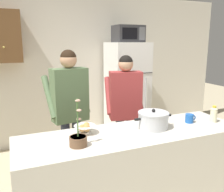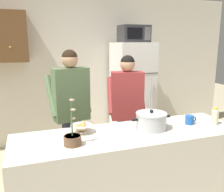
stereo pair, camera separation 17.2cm
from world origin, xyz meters
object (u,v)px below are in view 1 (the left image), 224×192
cooking_pot (153,120)px  bottle_near_edge (214,114)px  microwave (128,34)px  bread_bowl (85,128)px  potted_orchid (78,139)px  refrigerator (127,93)px  person_by_sink (125,102)px  coffee_mug (190,118)px  person_near_pot (70,102)px

cooking_pot → bottle_near_edge: size_ratio=2.30×
microwave → bread_bowl: 2.31m
cooking_pot → potted_orchid: 0.84m
bottle_near_edge → bread_bowl: bearing=171.4°
refrigerator → person_by_sink: bearing=-117.3°
refrigerator → microwave: (0.00, -0.02, 1.03)m
coffee_mug → person_near_pot: bearing=142.1°
person_near_pot → bottle_near_edge: (1.37, -0.96, -0.05)m
coffee_mug → refrigerator: bearing=85.8°
microwave → cooking_pot: bearing=-108.3°
cooking_pot → bottle_near_edge: 0.72m
microwave → cooking_pot: microwave is taller
refrigerator → bottle_near_edge: bearing=-86.5°
refrigerator → potted_orchid: 2.42m
refrigerator → cooking_pot: bearing=-108.1°
bottle_near_edge → potted_orchid: (-1.53, -0.05, -0.03)m
person_by_sink → person_near_pot: bearing=174.2°
coffee_mug → potted_orchid: potted_orchid is taller
refrigerator → potted_orchid: refrigerator is taller
refrigerator → person_near_pot: refrigerator is taller
microwave → coffee_mug: 2.04m
coffee_mug → potted_orchid: 1.29m
bottle_near_edge → microwave: bearing=93.6°
person_near_pot → refrigerator: bearing=37.3°
person_by_sink → microwave: bearing=62.2°
potted_orchid → coffee_mug: bearing=6.0°
cooking_pot → bread_bowl: (-0.69, 0.12, -0.03)m
person_by_sink → cooking_pot: bearing=-94.6°
bread_bowl → potted_orchid: bearing=-117.5°
person_near_pot → potted_orchid: bearing=-99.3°
refrigerator → cooking_pot: 1.91m
refrigerator → person_by_sink: size_ratio=1.10×
microwave → coffee_mug: microwave is taller
microwave → bread_bowl: (-1.28, -1.68, -0.95)m
person_by_sink → cooking_pot: 0.79m
person_near_pot → potted_orchid: (-0.16, -1.00, -0.08)m
bread_bowl → microwave: bearing=52.6°
coffee_mug → bottle_near_edge: bearing=-19.2°
microwave → person_by_sink: 1.46m
person_near_pot → coffee_mug: person_near_pot is taller
person_by_sink → potted_orchid: size_ratio=3.92×
person_near_pot → cooking_pot: bearing=-52.5°
refrigerator → person_near_pot: size_ratio=1.05×
cooking_pot → bottle_near_edge: (0.71, -0.10, 0.01)m
person_by_sink → bottle_near_edge: (0.65, -0.88, 0.00)m
coffee_mug → bread_bowl: bearing=173.8°
refrigerator → bottle_near_edge: (0.12, -1.91, 0.12)m
microwave → bottle_near_edge: bearing=-86.4°
microwave → person_by_sink: bearing=-117.8°
microwave → cooking_pot: (-0.59, -1.79, -0.91)m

